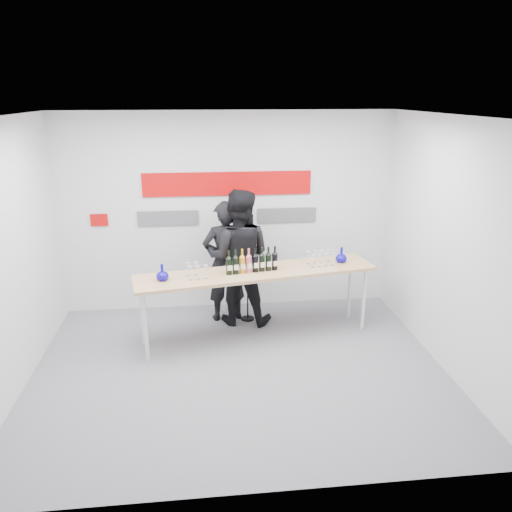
# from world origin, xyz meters

# --- Properties ---
(ground) EXTENTS (5.00, 5.00, 0.00)m
(ground) POSITION_xyz_m (0.00, 0.00, 0.00)
(ground) COLOR slate
(ground) RESTS_ON ground
(back_wall) EXTENTS (5.00, 0.04, 3.00)m
(back_wall) POSITION_xyz_m (0.00, 2.00, 1.50)
(back_wall) COLOR silver
(back_wall) RESTS_ON ground
(signage) EXTENTS (3.38, 0.02, 0.79)m
(signage) POSITION_xyz_m (-0.06, 1.97, 1.81)
(signage) COLOR #C10809
(signage) RESTS_ON back_wall
(tasting_table) EXTENTS (3.30, 1.22, 0.97)m
(tasting_table) POSITION_xyz_m (0.31, 0.84, 0.90)
(tasting_table) COLOR tan
(tasting_table) RESTS_ON ground
(wine_bottles) EXTENTS (0.71, 0.20, 0.33)m
(wine_bottles) POSITION_xyz_m (0.24, 0.81, 1.14)
(wine_bottles) COLOR black
(wine_bottles) RESTS_ON tasting_table
(decanter_left) EXTENTS (0.16, 0.16, 0.21)m
(decanter_left) POSITION_xyz_m (-0.92, 0.63, 1.08)
(decanter_left) COLOR #0E0897
(decanter_left) RESTS_ON tasting_table
(decanter_right) EXTENTS (0.16, 0.16, 0.21)m
(decanter_right) POSITION_xyz_m (1.53, 1.08, 1.08)
(decanter_right) COLOR #0E0897
(decanter_right) RESTS_ON tasting_table
(glasses_left) EXTENTS (0.29, 0.24, 0.18)m
(glasses_left) POSITION_xyz_m (-0.50, 0.67, 1.06)
(glasses_left) COLOR silver
(glasses_left) RESTS_ON tasting_table
(glasses_right) EXTENTS (0.39, 0.28, 0.18)m
(glasses_right) POSITION_xyz_m (1.21, 1.00, 1.06)
(glasses_right) COLOR silver
(glasses_right) RESTS_ON tasting_table
(presenter_left) EXTENTS (0.72, 0.54, 1.80)m
(presenter_left) POSITION_xyz_m (-0.08, 1.49, 0.90)
(presenter_left) COLOR black
(presenter_left) RESTS_ON ground
(presenter_right) EXTENTS (1.10, 0.94, 1.97)m
(presenter_right) POSITION_xyz_m (0.11, 1.39, 0.99)
(presenter_right) COLOR black
(presenter_right) RESTS_ON ground
(mic_stand) EXTENTS (0.19, 0.19, 1.66)m
(mic_stand) POSITION_xyz_m (0.24, 1.41, 0.51)
(mic_stand) COLOR black
(mic_stand) RESTS_ON ground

